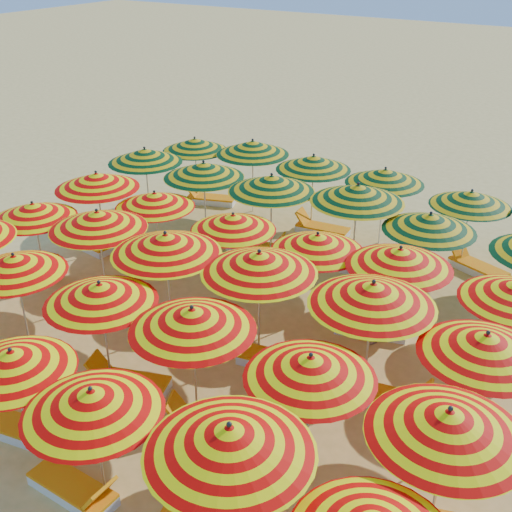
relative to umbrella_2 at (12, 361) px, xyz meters
The scene contains 47 objects.
ground 6.39m from the umbrella_2, 80.51° to the left, with size 120.00×120.00×0.00m, color #F0C36A.
umbrella_2 is the anchor object (origin of this frame).
umbrella_3 2.03m from the umbrella_2, ahead, with size 2.86×2.86×2.43m.
umbrella_4 4.50m from the umbrella_2, ahead, with size 3.37×3.37×2.69m.
umbrella_7 3.67m from the umbrella_2, 139.68° to the left, with size 2.34×2.34×2.43m.
umbrella_8 2.40m from the umbrella_2, 94.81° to the left, with size 2.83×2.83×2.49m.
umbrella_9 3.24m from the umbrella_2, 50.20° to the left, with size 2.82×2.82×2.59m.
umbrella_10 5.20m from the umbrella_2, 28.55° to the left, with size 2.36×2.36×2.46m.
umbrella_11 7.33m from the umbrella_2, 17.43° to the left, with size 2.88×2.88×2.61m.
umbrella_12 6.78m from the umbrella_2, 136.09° to the left, with size 2.36×2.36×2.41m.
umbrella_13 5.56m from the umbrella_2, 118.83° to the left, with size 3.13×3.13×2.62m.
umbrella_14 4.59m from the umbrella_2, 93.21° to the left, with size 2.73×2.73×2.71m.
umbrella_15 5.33m from the umbrella_2, 67.40° to the left, with size 3.28×3.28×2.72m.
umbrella_16 6.79m from the umbrella_2, 46.77° to the left, with size 2.97×2.97×2.73m.
umbrella_17 8.34m from the umbrella_2, 33.67° to the left, with size 2.96×2.96×2.53m.
umbrella_18 8.42m from the umbrella_2, 124.38° to the left, with size 2.73×2.73×2.60m.
umbrella_19 7.58m from the umbrella_2, 110.92° to the left, with size 2.64×2.64×2.37m.
umbrella_20 6.97m from the umbrella_2, 90.11° to the left, with size 2.57×2.57×2.36m.
umbrella_21 7.39m from the umbrella_2, 71.02° to the left, with size 2.77×2.77×2.40m.
umbrella_22 8.29m from the umbrella_2, 57.56° to the left, with size 3.16×3.16×2.56m.
umbrella_24 10.86m from the umbrella_2, 118.42° to the left, with size 3.03×3.03×2.56m.
umbrella_25 9.67m from the umbrella_2, 105.81° to the left, with size 3.00×3.00×2.62m.
umbrella_26 9.32m from the umbrella_2, 91.58° to the left, with size 3.19×3.19×2.66m.
umbrella_27 9.99m from the umbrella_2, 77.24° to the left, with size 3.22×3.22×2.74m.
umbrella_28 10.31m from the umbrella_2, 64.92° to the left, with size 2.91×2.91×2.52m.
umbrella_30 12.66m from the umbrella_2, 112.22° to the left, with size 2.32×2.32×2.41m.
umbrella_31 12.29m from the umbrella_2, 102.17° to the left, with size 2.98×2.98×2.61m.
umbrella_32 11.88m from the umbrella_2, 91.14° to the left, with size 3.13×3.13×2.53m.
umbrella_33 12.12m from the umbrella_2, 79.86° to the left, with size 2.95×2.95×2.51m.
umbrella_34 12.67m from the umbrella_2, 67.96° to the left, with size 2.98×2.98×2.40m.
lounger_1 1.99m from the umbrella_2, 160.59° to the left, with size 1.80×0.86×0.69m.
lounger_2 2.48m from the umbrella_2, 12.47° to the right, with size 1.75×0.62×0.69m.
lounger_5 3.07m from the umbrella_2, 82.75° to the left, with size 1.83×1.09×0.69m.
lounger_6 3.91m from the umbrella_2, 41.03° to the left, with size 1.82×1.19×0.69m.
lounger_8 7.35m from the umbrella_2, 139.34° to the left, with size 1.83×1.13×0.69m.
lounger_9 5.75m from the umbrella_2, 60.81° to the left, with size 1.81×0.87×0.69m.
lounger_10 7.38m from the umbrella_2, 42.64° to the left, with size 1.81×0.89×0.69m.
lounger_11 8.92m from the umbrella_2, 127.91° to the left, with size 1.80×0.84×0.69m.
lounger_12 8.07m from the umbrella_2, 114.20° to the left, with size 1.82×1.23×0.69m.
lounger_13 8.28m from the umbrella_2, 61.44° to the left, with size 1.83×1.05×0.69m.
lounger_15 9.72m from the umbrella_2, 102.35° to the left, with size 1.82×1.17×0.69m.
lounger_16 9.57m from the umbrella_2, 94.65° to the left, with size 1.82×1.00×0.69m.
lounger_17 10.40m from the umbrella_2, 74.66° to the left, with size 1.78×0.76×0.69m.
lounger_18 12.72m from the umbrella_2, 109.92° to the left, with size 1.83×1.11×0.69m.
lounger_19 11.79m from the umbrella_2, 88.69° to the left, with size 1.78×0.75×0.69m.
lounger_20 12.88m from the umbrella_2, 65.62° to the left, with size 1.83×1.16×0.69m.
beachgoer_b 7.98m from the umbrella_2, 59.42° to the left, with size 0.74×0.58×1.52m, color tan.
Camera 1 is at (7.45, -11.46, 8.79)m, focal length 45.00 mm.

